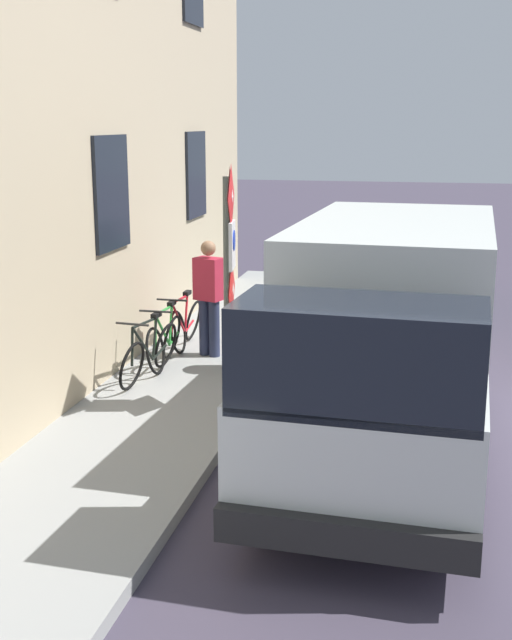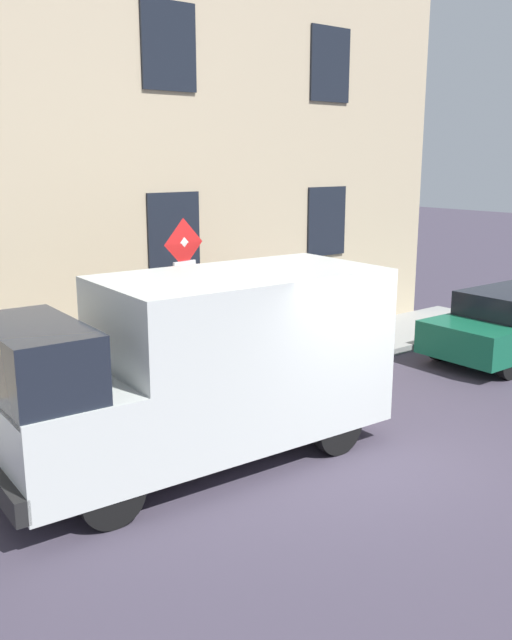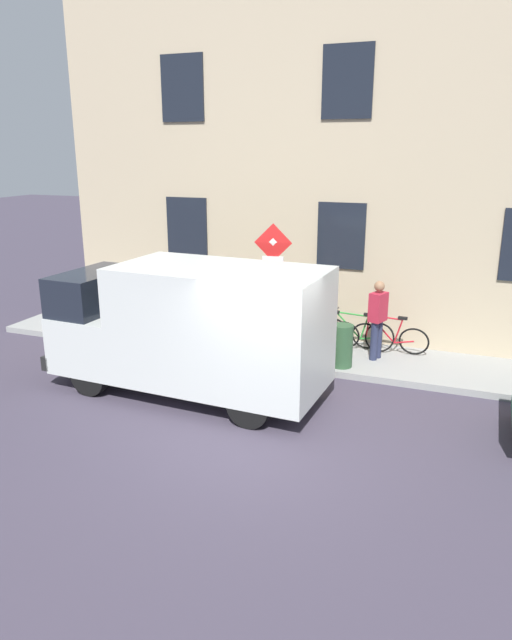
# 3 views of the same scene
# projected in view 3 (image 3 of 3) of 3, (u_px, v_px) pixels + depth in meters

# --- Properties ---
(ground_plane) EXTENTS (80.00, 80.00, 0.00)m
(ground_plane) POSITION_uv_depth(u_px,v_px,m) (262.00, 441.00, 9.35)
(ground_plane) COLOR #3D3746
(sidewalk_slab) EXTENTS (2.09, 16.29, 0.14)m
(sidewalk_slab) POSITION_uv_depth(u_px,v_px,m) (326.00, 356.00, 13.01)
(sidewalk_slab) COLOR gray
(sidewalk_slab) RESTS_ON ground_plane
(building_facade) EXTENTS (0.75, 14.29, 8.17)m
(building_facade) POSITION_uv_depth(u_px,v_px,m) (348.00, 169.00, 13.12)
(building_facade) COLOR tan
(building_facade) RESTS_ON ground_plane
(sign_post_stacked) EXTENTS (0.18, 0.56, 2.81)m
(sign_post_stacked) POSITION_uv_depth(u_px,v_px,m) (273.00, 279.00, 12.07)
(sign_post_stacked) COLOR #474C47
(sign_post_stacked) RESTS_ON sidewalk_slab
(delivery_van) EXTENTS (2.25, 5.42, 2.50)m
(delivery_van) POSITION_uv_depth(u_px,v_px,m) (192.00, 326.00, 10.85)
(delivery_van) COLOR silver
(delivery_van) RESTS_ON ground_plane
(bicycle_red) EXTENTS (0.46, 1.71, 0.89)m
(bicycle_red) POSITION_uv_depth(u_px,v_px,m) (389.00, 337.00, 12.88)
(bicycle_red) COLOR black
(bicycle_red) RESTS_ON sidewalk_slab
(bicycle_green) EXTENTS (0.46, 1.71, 0.89)m
(bicycle_green) POSITION_uv_depth(u_px,v_px,m) (356.00, 333.00, 13.14)
(bicycle_green) COLOR black
(bicycle_green) RESTS_ON sidewalk_slab
(bicycle_black) EXTENTS (0.46, 1.72, 0.89)m
(bicycle_black) POSITION_uv_depth(u_px,v_px,m) (324.00, 330.00, 13.40)
(bicycle_black) COLOR black
(bicycle_black) RESTS_ON sidewalk_slab
(pedestrian) EXTENTS (0.46, 0.38, 1.72)m
(pedestrian) POSITION_uv_depth(u_px,v_px,m) (378.00, 317.00, 12.37)
(pedestrian) COLOR #262B47
(pedestrian) RESTS_ON sidewalk_slab
(litter_bin) EXTENTS (0.44, 0.44, 0.90)m
(litter_bin) POSITION_uv_depth(u_px,v_px,m) (342.00, 346.00, 12.06)
(litter_bin) COLOR #2D5133
(litter_bin) RESTS_ON sidewalk_slab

